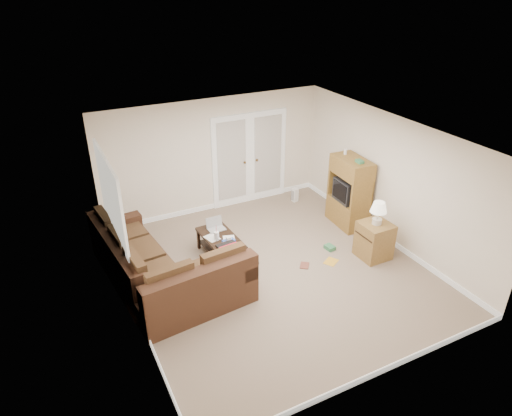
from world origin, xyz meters
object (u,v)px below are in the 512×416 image
sectional_sofa (160,272)px  tv_armoire (349,192)px  side_cabinet (375,237)px  coffee_table (221,246)px

sectional_sofa → tv_armoire: size_ratio=1.87×
tv_armoire → side_cabinet: tv_armoire is taller
tv_armoire → coffee_table: bearing=-176.4°
coffee_table → tv_armoire: bearing=-2.6°
side_cabinet → sectional_sofa: bearing=167.6°
sectional_sofa → coffee_table: sectional_sofa is taller
coffee_table → tv_armoire: 2.93m
sectional_sofa → side_cabinet: size_ratio=2.58×
sectional_sofa → side_cabinet: side_cabinet is taller
sectional_sofa → coffee_table: size_ratio=2.63×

